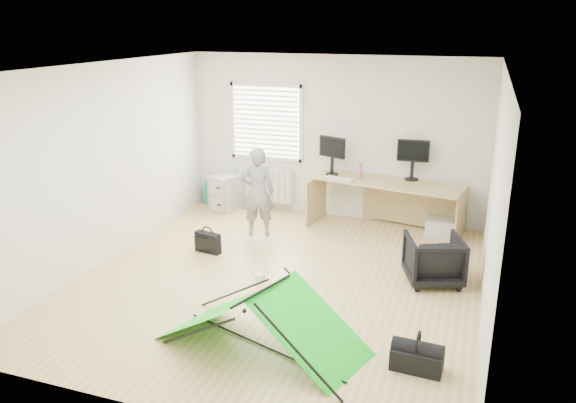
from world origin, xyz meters
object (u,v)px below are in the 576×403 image
(office_chair, at_px, (434,259))
(storage_crate, at_px, (442,227))
(monitor_left, at_px, (332,161))
(filing_cabinet, at_px, (227,192))
(kite, at_px, (262,319))
(monitor_right, at_px, (412,165))
(desk, at_px, (386,206))
(duffel_bag, at_px, (417,359))
(thermos, at_px, (360,171))
(laptop_bag, at_px, (208,242))
(person, at_px, (258,192))

(office_chair, xyz_separation_m, storage_crate, (-0.02, 1.74, -0.18))
(monitor_left, xyz_separation_m, storage_crate, (1.82, -0.09, -0.90))
(filing_cabinet, bearing_deg, kite, -38.34)
(monitor_right, bearing_deg, filing_cabinet, 178.32)
(desk, xyz_separation_m, office_chair, (0.91, -1.72, -0.09))
(duffel_bag, bearing_deg, desk, 107.58)
(monitor_right, relative_size, storage_crate, 1.02)
(monitor_left, xyz_separation_m, duffel_bag, (1.88, -3.84, -0.93))
(kite, bearing_deg, monitor_right, 95.79)
(thermos, xyz_separation_m, laptop_bag, (-1.82, -1.77, -0.79))
(storage_crate, bearing_deg, duffel_bag, -89.03)
(monitor_right, bearing_deg, kite, -106.86)
(kite, bearing_deg, laptop_bag, 147.72)
(desk, bearing_deg, monitor_left, -176.83)
(desk, bearing_deg, duffel_bag, -65.73)
(desk, distance_m, kite, 3.90)
(desk, distance_m, monitor_right, 0.76)
(desk, distance_m, office_chair, 1.95)
(filing_cabinet, xyz_separation_m, person, (1.00, -1.00, 0.38))
(kite, relative_size, storage_crate, 4.23)
(filing_cabinet, relative_size, duffel_bag, 1.29)
(monitor_left, height_order, office_chair, monitor_left)
(desk, bearing_deg, filing_cabinet, -172.16)
(thermos, bearing_deg, duffel_bag, -69.43)
(desk, xyz_separation_m, thermos, (-0.44, -0.02, 0.54))
(monitor_left, distance_m, monitor_right, 1.28)
(monitor_right, distance_m, kite, 4.24)
(office_chair, bearing_deg, desk, -82.01)
(person, bearing_deg, storage_crate, 175.62)
(monitor_right, relative_size, kite, 0.24)
(filing_cabinet, relative_size, office_chair, 0.91)
(person, distance_m, laptop_bag, 1.13)
(filing_cabinet, bearing_deg, office_chair, -3.85)
(office_chair, distance_m, person, 2.89)
(monitor_left, bearing_deg, thermos, 6.82)
(monitor_left, height_order, laptop_bag, monitor_left)
(monitor_left, height_order, duffel_bag, monitor_left)
(desk, height_order, thermos, thermos)
(filing_cabinet, height_order, laptop_bag, filing_cabinet)
(monitor_right, xyz_separation_m, kite, (-0.94, -4.08, -0.72))
(person, bearing_deg, laptop_bag, 41.82)
(desk, relative_size, thermos, 8.64)
(monitor_left, distance_m, laptop_bag, 2.48)
(monitor_left, distance_m, office_chair, 2.69)
(laptop_bag, bearing_deg, storage_crate, 41.99)
(filing_cabinet, distance_m, monitor_right, 3.27)
(filing_cabinet, xyz_separation_m, monitor_right, (3.19, 0.12, 0.72))
(monitor_left, bearing_deg, laptop_bag, -103.39)
(kite, bearing_deg, storage_crate, 87.81)
(monitor_right, bearing_deg, monitor_left, -178.73)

